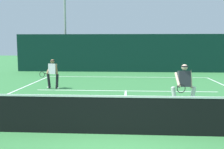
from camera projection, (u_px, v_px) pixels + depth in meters
The scene contains 10 objects.
ground_plane at pixel (123, 134), 6.89m from camera, with size 80.00×80.00×0.00m, color #357A3E.
court_line_baseline_far at pixel (126, 77), 18.25m from camera, with size 10.95×0.10×0.01m, color white.
court_line_service at pixel (126, 91), 13.06m from camera, with size 8.93×0.10×0.01m, color white.
court_line_centre at pixel (125, 105), 10.06m from camera, with size 0.10×6.40×0.01m, color white.
tennis_net at pixel (123, 115), 6.83m from camera, with size 11.99×0.09×1.09m.
player_near at pixel (184, 85), 9.38m from camera, with size 0.93×0.89×1.63m.
player_far at pixel (52, 73), 13.61m from camera, with size 0.90×0.85×1.53m.
tennis_ball at pixel (17, 112), 8.96m from camera, with size 0.07×0.07×0.07m, color #D1E033.
back_fence_windscreen at pixel (127, 53), 21.25m from camera, with size 18.06×0.12×3.05m, color #0C2E27.
light_pole at pixel (65, 20), 22.30m from camera, with size 0.55×0.44×6.82m.
Camera 1 is at (0.11, -6.65, 2.39)m, focal length 42.32 mm.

